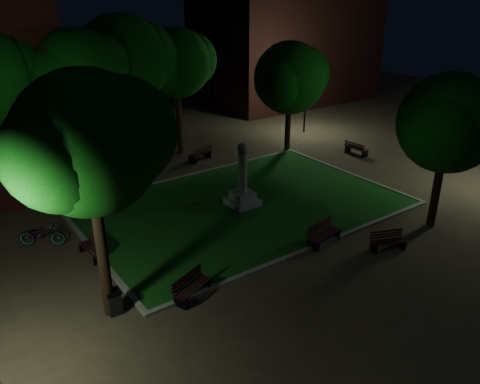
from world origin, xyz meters
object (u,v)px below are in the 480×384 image
object	(u,v)px
bench_near_left	(323,234)
monument	(243,188)
bicycle	(42,234)
bench_right_side	(356,149)
bench_near_right	(388,241)
bench_west_near	(191,287)
bench_left_side	(93,248)
trash_bin	(114,302)
bench_far_side	(201,154)

from	to	relation	value
bench_near_left	monument	bearing A→B (deg)	87.08
bicycle	bench_right_side	bearing A→B (deg)	-54.39
bench_near_right	bench_west_near	bearing A→B (deg)	-171.53
bench_near_left	bench_near_right	size ratio (longest dim) A/B	1.14
bench_west_near	bench_near_left	bearing A→B (deg)	-21.29
bench_near_right	bench_left_side	bearing A→B (deg)	168.40
bench_near_left	bench_left_side	world-z (taller)	bench_near_left
bench_near_right	trash_bin	xyz separation A→B (m)	(-10.77, 2.58, 0.05)
bench_west_near	bench_right_side	xyz separation A→B (m)	(16.44, 7.14, 0.00)
bench_near_right	bicycle	bearing A→B (deg)	164.30
monument	bench_near_left	distance (m)	5.05
trash_bin	bench_right_side	bearing A→B (deg)	18.70
bench_left_side	bench_far_side	world-z (taller)	bench_far_side
bench_right_side	bench_far_side	world-z (taller)	bench_far_side
bench_right_side	bicycle	world-z (taller)	bicycle
monument	bench_near_right	world-z (taller)	monument
bench_far_side	monument	bearing A→B (deg)	57.77
bench_right_side	bench_near_right	bearing A→B (deg)	136.04
bench_right_side	bench_near_left	bearing A→B (deg)	123.62
bench_near_left	bicycle	world-z (taller)	bicycle
monument	bench_far_side	bearing A→B (deg)	75.55
bench_near_left	bicycle	bearing A→B (deg)	135.72
bench_west_near	trash_bin	bearing A→B (deg)	142.30
bicycle	monument	bearing A→B (deg)	-66.14
bench_right_side	trash_bin	xyz separation A→B (m)	(-18.97, -6.42, 0.02)
bench_near_right	bench_right_side	world-z (taller)	bench_right_side
bench_left_side	bicycle	size ratio (longest dim) A/B	0.79
monument	bench_right_side	distance (m)	10.80
bench_left_side	bench_near_right	bearing A→B (deg)	51.97
bench_near_right	trash_bin	size ratio (longest dim) A/B	1.83
bench_near_right	bench_far_side	distance (m)	13.95
bench_near_right	trash_bin	bearing A→B (deg)	-172.26
bench_west_near	bench_right_side	size ratio (longest dim) A/B	1.04
bench_left_side	bicycle	xyz separation A→B (m)	(-1.41, 2.13, 0.12)
bench_right_side	bench_far_side	bearing A→B (deg)	59.05
monument	trash_bin	distance (m)	9.45
monument	bench_left_side	bearing A→B (deg)	-176.94
bench_near_left	bench_far_side	size ratio (longest dim) A/B	1.01
bench_near_right	monument	bearing A→B (deg)	130.26
monument	bicycle	distance (m)	9.28
monument	bench_far_side	xyz separation A→B (m)	(1.81, 7.01, -0.53)
bench_near_left	bench_west_near	bearing A→B (deg)	171.01
bench_far_side	trash_bin	distance (m)	15.25
bench_west_near	monument	bearing A→B (deg)	18.98
bench_near_right	bench_right_side	xyz separation A→B (m)	(8.20, 9.00, 0.03)
trash_bin	bicycle	size ratio (longest dim) A/B	0.44
monument	bench_near_right	bearing A→B (deg)	-70.97
bench_near_left	bench_west_near	xyz separation A→B (m)	(-6.43, -0.06, -0.03)
monument	bench_right_side	world-z (taller)	monument
monument	bench_near_left	size ratio (longest dim) A/B	1.81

